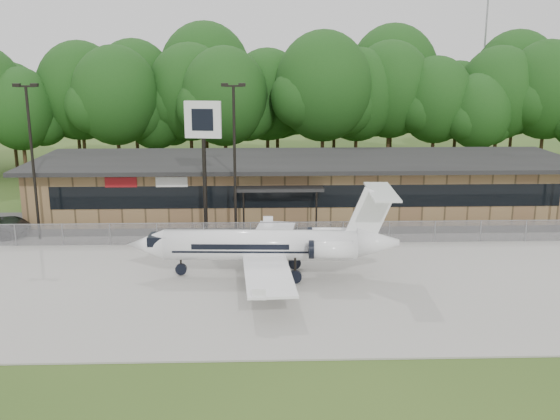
{
  "coord_description": "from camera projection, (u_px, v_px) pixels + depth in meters",
  "views": [
    {
      "loc": [
        -3.3,
        -23.7,
        11.8
      ],
      "look_at": [
        -2.19,
        12.0,
        3.04
      ],
      "focal_mm": 40.0,
      "sensor_mm": 36.0,
      "label": 1
    }
  ],
  "objects": [
    {
      "name": "ground",
      "position": [
        341.0,
        349.0,
        25.92
      ],
      "size": [
        160.0,
        160.0,
        0.0
      ],
      "primitive_type": "plane",
      "color": "#304E1C",
      "rests_on": "ground"
    },
    {
      "name": "apron",
      "position": [
        323.0,
        281.0,
        33.67
      ],
      "size": [
        64.0,
        18.0,
        0.08
      ],
      "primitive_type": "cube",
      "color": "#9E9B93",
      "rests_on": "ground"
    },
    {
      "name": "parking_lot",
      "position": [
        307.0,
        226.0,
        44.84
      ],
      "size": [
        50.0,
        9.0,
        0.06
      ],
      "primitive_type": "cube",
      "color": "#383835",
      "rests_on": "ground"
    },
    {
      "name": "terminal",
      "position": [
        303.0,
        184.0,
        48.64
      ],
      "size": [
        41.0,
        11.65,
        4.3
      ],
      "color": "olive",
      "rests_on": "ground"
    },
    {
      "name": "fence",
      "position": [
        312.0,
        233.0,
        40.29
      ],
      "size": [
        46.0,
        0.04,
        1.52
      ],
      "color": "gray",
      "rests_on": "ground"
    },
    {
      "name": "treeline",
      "position": [
        292.0,
        100.0,
        64.9
      ],
      "size": [
        72.0,
        12.0,
        15.0
      ],
      "primitive_type": null,
      "color": "#143B12",
      "rests_on": "ground"
    },
    {
      "name": "radio_mast",
      "position": [
        484.0,
        51.0,
        70.21
      ],
      "size": [
        0.2,
        0.2,
        25.0
      ],
      "primitive_type": "cylinder",
      "color": "gray",
      "rests_on": "ground"
    },
    {
      "name": "light_pole_left",
      "position": [
        32.0,
        151.0,
        39.97
      ],
      "size": [
        1.55,
        0.3,
        10.23
      ],
      "color": "black",
      "rests_on": "ground"
    },
    {
      "name": "light_pole_mid",
      "position": [
        234.0,
        150.0,
        40.36
      ],
      "size": [
        1.55,
        0.3,
        10.23
      ],
      "color": "black",
      "rests_on": "ground"
    },
    {
      "name": "business_jet",
      "position": [
        270.0,
        246.0,
        33.99
      ],
      "size": [
        14.92,
        13.28,
        5.03
      ],
      "rotation": [
        0.0,
        0.0,
        -0.04
      ],
      "color": "white",
      "rests_on": "ground"
    },
    {
      "name": "pole_sign",
      "position": [
        203.0,
        134.0,
        40.35
      ],
      "size": [
        2.4,
        0.61,
        9.1
      ],
      "rotation": [
        0.0,
        0.0,
        -0.14
      ],
      "color": "black",
      "rests_on": "ground"
    }
  ]
}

